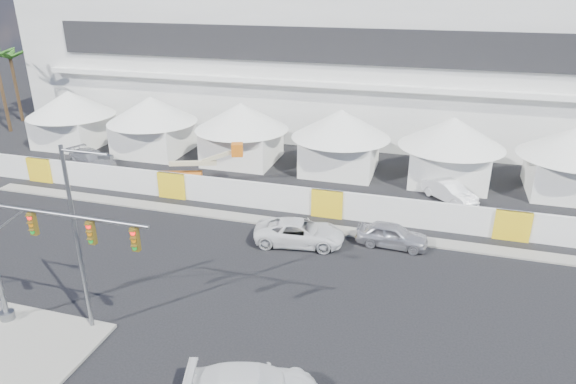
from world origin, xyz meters
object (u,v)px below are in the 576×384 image
(streetlight_median, at_px, (80,229))
(boom_lift, at_px, (187,176))
(traffic_mast, at_px, (24,254))
(lot_car_c, at_px, (92,159))
(pickup_curb, at_px, (299,232))
(lot_car_a, at_px, (449,191))
(sedan_silver, at_px, (392,235))

(streetlight_median, bearing_deg, boom_lift, 103.05)
(traffic_mast, bearing_deg, lot_car_c, 120.02)
(pickup_curb, xyz_separation_m, boom_lift, (-11.10, 6.51, 0.17))
(pickup_curb, distance_m, lot_car_a, 13.24)
(sedan_silver, bearing_deg, pickup_curb, 106.10)
(pickup_curb, distance_m, boom_lift, 12.86)
(lot_car_c, relative_size, streetlight_median, 0.59)
(lot_car_a, bearing_deg, streetlight_median, -173.46)
(lot_car_a, bearing_deg, sedan_silver, -157.76)
(lot_car_c, height_order, streetlight_median, streetlight_median)
(sedan_silver, relative_size, streetlight_median, 0.49)
(sedan_silver, distance_m, pickup_curb, 5.77)
(streetlight_median, relative_size, boom_lift, 1.25)
(pickup_curb, xyz_separation_m, traffic_mast, (-9.63, -11.74, 3.28))
(sedan_silver, distance_m, lot_car_c, 27.79)
(lot_car_a, bearing_deg, lot_car_c, 136.74)
(boom_lift, bearing_deg, lot_car_a, -9.84)
(lot_car_c, relative_size, boom_lift, 0.73)
(sedan_silver, bearing_deg, traffic_mast, 133.15)
(streetlight_median, bearing_deg, traffic_mast, -163.91)
(lot_car_a, bearing_deg, boom_lift, 143.37)
(sedan_silver, bearing_deg, lot_car_a, -19.57)
(pickup_curb, relative_size, traffic_mast, 0.64)
(traffic_mast, height_order, streetlight_median, streetlight_median)
(sedan_silver, height_order, pickup_curb, pickup_curb)
(sedan_silver, relative_size, lot_car_a, 0.97)
(sedan_silver, height_order, boom_lift, boom_lift)
(lot_car_a, relative_size, traffic_mast, 0.51)
(lot_car_a, distance_m, boom_lift, 20.34)
(streetlight_median, xyz_separation_m, boom_lift, (-4.06, 17.50, -4.36))
(lot_car_c, bearing_deg, lot_car_a, -64.51)
(pickup_curb, relative_size, streetlight_median, 0.62)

